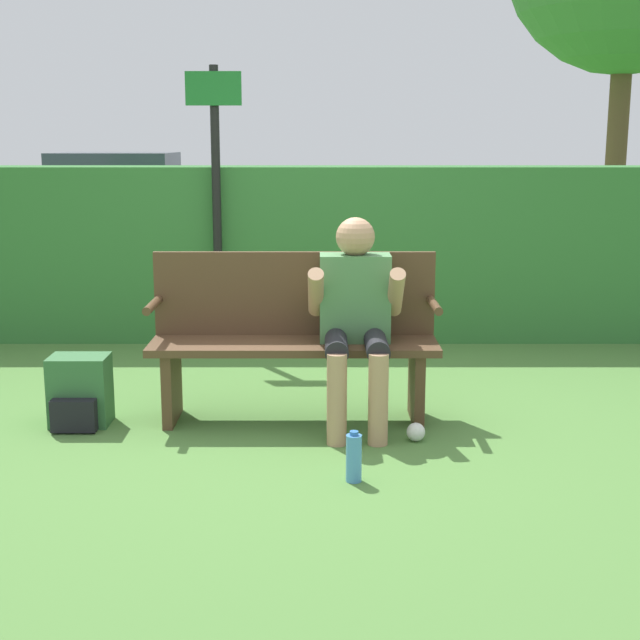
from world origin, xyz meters
TOP-DOWN VIEW (x-y plane):
  - ground_plane at (0.00, 0.00)m, footprint 40.00×40.00m
  - hedge_back at (0.00, 2.26)m, footprint 12.00×0.52m
  - park_bench at (0.00, 0.07)m, footprint 1.69×0.44m
  - person_seated at (0.36, -0.07)m, footprint 0.55×0.64m
  - backpack at (-1.25, -0.09)m, footprint 0.34×0.32m
  - water_bottle at (0.32, -0.96)m, footprint 0.08×0.08m
  - signpost at (-0.66, 1.91)m, footprint 0.43×0.09m
  - parked_car at (-3.68, 11.73)m, footprint 4.64×1.99m
  - litter_crumple at (0.69, -0.37)m, footprint 0.10×0.10m

SIDE VIEW (x-z plane):
  - ground_plane at x=0.00m, z-range 0.00..0.00m
  - litter_crumple at x=0.69m, z-range 0.00..0.10m
  - water_bottle at x=0.32m, z-range -0.01..0.25m
  - backpack at x=-1.25m, z-range -0.01..0.40m
  - park_bench at x=0.00m, z-range 0.01..1.00m
  - parked_car at x=-3.68m, z-range -0.03..1.35m
  - person_seated at x=0.36m, z-range 0.08..1.29m
  - hedge_back at x=0.00m, z-range 0.00..1.43m
  - signpost at x=-0.66m, z-range 0.18..2.38m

